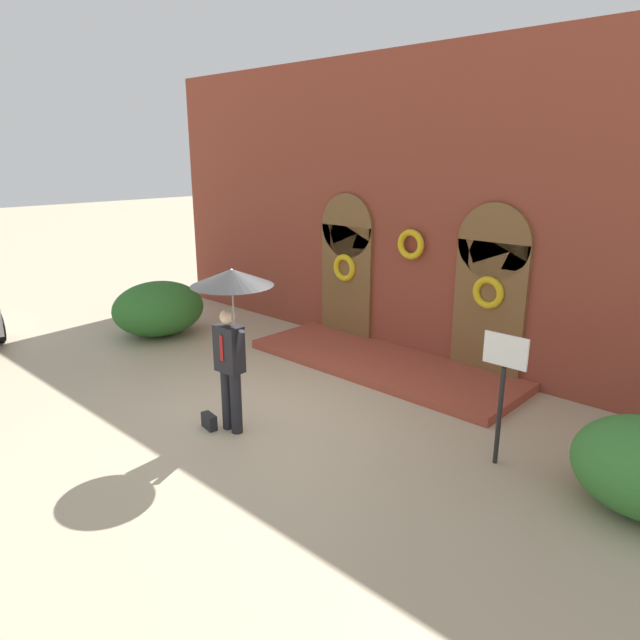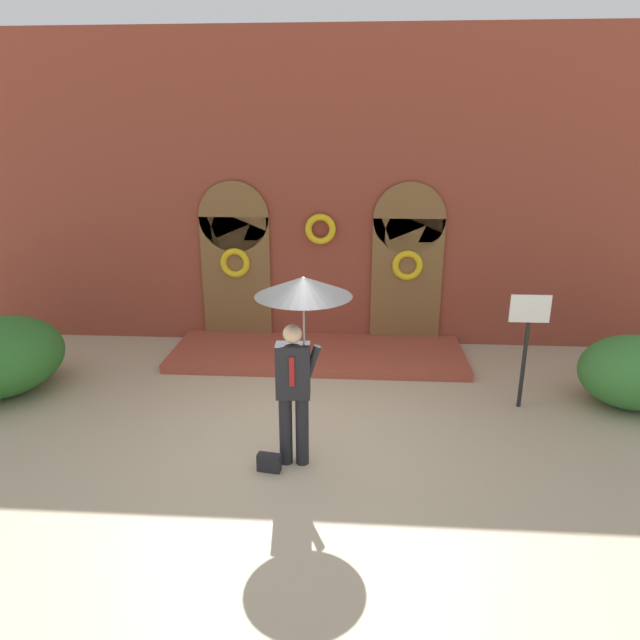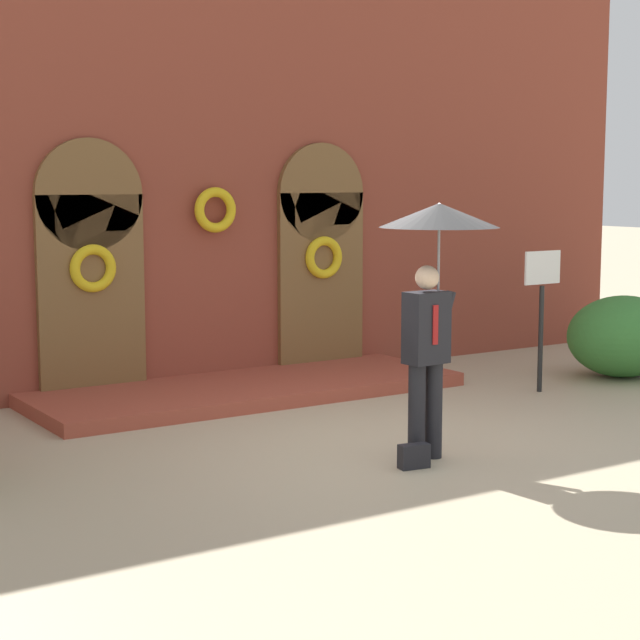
{
  "view_description": "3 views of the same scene",
  "coord_description": "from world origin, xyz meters",
  "px_view_note": "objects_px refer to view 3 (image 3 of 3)",
  "views": [
    {
      "loc": [
        5.92,
        -4.92,
        3.8
      ],
      "look_at": [
        -0.01,
        1.41,
        1.27
      ],
      "focal_mm": 32.0,
      "sensor_mm": 36.0,
      "label": 1
    },
    {
      "loc": [
        0.67,
        -6.47,
        3.88
      ],
      "look_at": [
        0.14,
        1.63,
        1.2
      ],
      "focal_mm": 32.0,
      "sensor_mm": 36.0,
      "label": 2
    },
    {
      "loc": [
        -6.12,
        -7.94,
        2.57
      ],
      "look_at": [
        0.13,
        1.68,
        1.06
      ],
      "focal_mm": 60.0,
      "sensor_mm": 36.0,
      "label": 3
    }
  ],
  "objects_px": {
    "person_with_umbrella": "(436,253)",
    "handbag": "(414,456)",
    "shrub_right": "(623,336)",
    "sign_post": "(542,297)"
  },
  "relations": [
    {
      "from": "person_with_umbrella",
      "to": "shrub_right",
      "type": "relative_size",
      "value": 1.51
    },
    {
      "from": "person_with_umbrella",
      "to": "handbag",
      "type": "relative_size",
      "value": 8.44
    },
    {
      "from": "shrub_right",
      "to": "person_with_umbrella",
      "type": "bearing_deg",
      "value": -158.29
    },
    {
      "from": "sign_post",
      "to": "person_with_umbrella",
      "type": "bearing_deg",
      "value": -150.59
    },
    {
      "from": "sign_post",
      "to": "handbag",
      "type": "bearing_deg",
      "value": -150.79
    },
    {
      "from": "handbag",
      "to": "shrub_right",
      "type": "relative_size",
      "value": 0.18
    },
    {
      "from": "person_with_umbrella",
      "to": "shrub_right",
      "type": "height_order",
      "value": "person_with_umbrella"
    },
    {
      "from": "person_with_umbrella",
      "to": "sign_post",
      "type": "bearing_deg",
      "value": 29.41
    },
    {
      "from": "sign_post",
      "to": "shrub_right",
      "type": "bearing_deg",
      "value": 5.12
    },
    {
      "from": "handbag",
      "to": "person_with_umbrella",
      "type": "bearing_deg",
      "value": 36.93
    }
  ]
}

